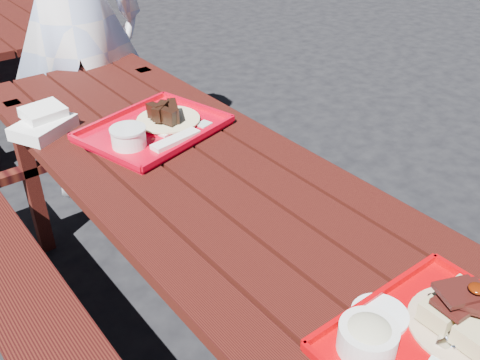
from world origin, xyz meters
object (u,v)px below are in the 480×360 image
at_px(near_tray, 432,334).
at_px(far_tray, 154,128).
at_px(person, 71,17).
at_px(picnic_table_near, 212,227).

relative_size(near_tray, far_tray, 0.83).
bearing_deg(person, far_tray, 103.56).
distance_m(picnic_table_near, far_tray, 0.43).
distance_m(picnic_table_near, near_tray, 0.85).
distance_m(near_tray, person, 2.13).
bearing_deg(person, near_tray, 106.62).
bearing_deg(picnic_table_near, person, 84.27).
xyz_separation_m(far_tray, person, (0.12, 0.94, 0.17)).
bearing_deg(near_tray, far_tray, 88.46).
bearing_deg(near_tray, person, 86.02).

